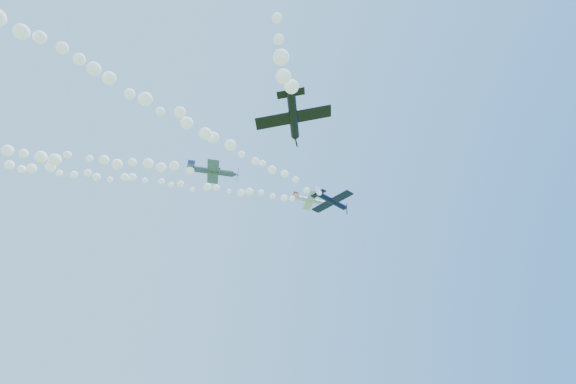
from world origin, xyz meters
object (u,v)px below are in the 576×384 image
object	(u,v)px
plane_navy	(332,201)
plane_black	(293,116)
plane_white	(310,200)
plane_grey	(213,171)

from	to	relation	value
plane_navy	plane_black	size ratio (longest dim) A/B	1.15
plane_white	plane_black	world-z (taller)	plane_white
plane_white	plane_navy	distance (m)	5.81
plane_white	plane_grey	world-z (taller)	plane_white
plane_navy	plane_black	distance (m)	35.54
plane_grey	plane_black	distance (m)	30.40
plane_grey	plane_black	world-z (taller)	plane_grey
plane_white	plane_navy	size ratio (longest dim) A/B	0.83
plane_black	plane_grey	bearing A→B (deg)	30.00
plane_navy	plane_grey	bearing A→B (deg)	160.12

